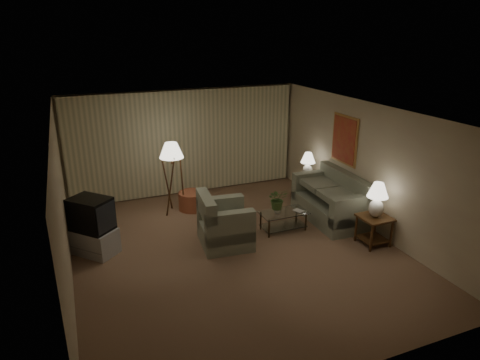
# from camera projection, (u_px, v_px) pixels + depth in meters

# --- Properties ---
(ground) EXTENTS (7.00, 7.00, 0.00)m
(ground) POSITION_uv_depth(u_px,v_px,m) (235.00, 250.00, 8.41)
(ground) COLOR brown
(ground) RESTS_ON ground
(room_shell) EXTENTS (6.04, 7.02, 2.72)m
(room_shell) POSITION_uv_depth(u_px,v_px,m) (210.00, 145.00, 9.15)
(room_shell) COLOR beige
(room_shell) RESTS_ON ground
(sofa) EXTENTS (2.01, 1.14, 0.85)m
(sofa) POSITION_uv_depth(u_px,v_px,m) (330.00, 202.00, 9.62)
(sofa) COLOR gray
(sofa) RESTS_ON ground
(armchair) EXTENTS (1.22, 1.18, 0.85)m
(armchair) POSITION_uv_depth(u_px,v_px,m) (225.00, 225.00, 8.49)
(armchair) COLOR gray
(armchair) RESTS_ON ground
(side_table_near) EXTENTS (0.58, 0.58, 0.60)m
(side_table_near) POSITION_uv_depth(u_px,v_px,m) (374.00, 225.00, 8.50)
(side_table_near) COLOR #3D2110
(side_table_near) RESTS_ON ground
(side_table_far) EXTENTS (0.47, 0.39, 0.60)m
(side_table_far) POSITION_uv_depth(u_px,v_px,m) (307.00, 184.00, 10.77)
(side_table_far) COLOR #3D2110
(side_table_far) RESTS_ON ground
(table_lamp_near) EXTENTS (0.41, 0.41, 0.71)m
(table_lamp_near) POSITION_uv_depth(u_px,v_px,m) (377.00, 197.00, 8.29)
(table_lamp_near) COLOR white
(table_lamp_near) RESTS_ON side_table_near
(table_lamp_far) EXTENTS (0.36, 0.36, 0.63)m
(table_lamp_far) POSITION_uv_depth(u_px,v_px,m) (308.00, 163.00, 10.58)
(table_lamp_far) COLOR white
(table_lamp_far) RESTS_ON side_table_far
(coffee_table) EXTENTS (1.01, 0.55, 0.41)m
(coffee_table) POSITION_uv_depth(u_px,v_px,m) (283.00, 218.00, 9.14)
(coffee_table) COLOR silver
(coffee_table) RESTS_ON ground
(tv_cabinet) EXTENTS (1.37, 1.37, 0.50)m
(tv_cabinet) POSITION_uv_depth(u_px,v_px,m) (94.00, 241.00, 8.22)
(tv_cabinet) COLOR #B3B3B5
(tv_cabinet) RESTS_ON ground
(crt_tv) EXTENTS (1.26, 1.26, 0.63)m
(crt_tv) POSITION_uv_depth(u_px,v_px,m) (91.00, 214.00, 8.03)
(crt_tv) COLOR black
(crt_tv) RESTS_ON tv_cabinet
(floor_lamp) EXTENTS (0.55, 0.55, 1.69)m
(floor_lamp) POSITION_uv_depth(u_px,v_px,m) (173.00, 177.00, 9.82)
(floor_lamp) COLOR #3D2110
(floor_lamp) RESTS_ON ground
(ottoman) EXTENTS (0.83, 0.83, 0.43)m
(ottoman) POSITION_uv_depth(u_px,v_px,m) (192.00, 201.00, 10.23)
(ottoman) COLOR #B4613C
(ottoman) RESTS_ON ground
(vase) EXTENTS (0.16, 0.16, 0.15)m
(vase) POSITION_uv_depth(u_px,v_px,m) (277.00, 210.00, 9.02)
(vase) COLOR white
(vase) RESTS_ON coffee_table
(flowers) EXTENTS (0.47, 0.43, 0.46)m
(flowers) POSITION_uv_depth(u_px,v_px,m) (278.00, 197.00, 8.92)
(flowers) COLOR #47692E
(flowers) RESTS_ON vase
(book) EXTENTS (0.23, 0.26, 0.02)m
(book) POSITION_uv_depth(u_px,v_px,m) (296.00, 212.00, 9.10)
(book) COLOR olive
(book) RESTS_ON coffee_table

